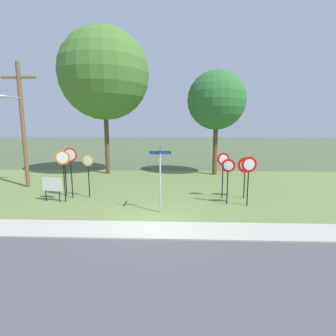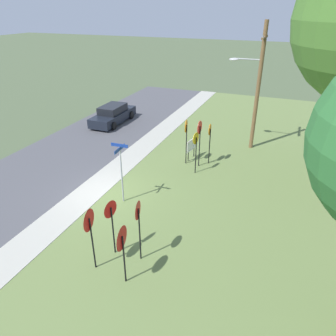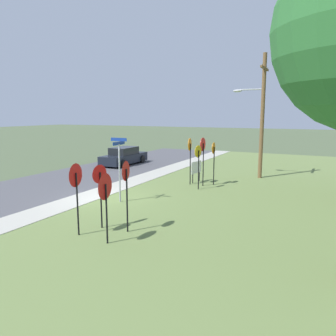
{
  "view_description": "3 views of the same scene",
  "coord_description": "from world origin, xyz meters",
  "px_view_note": "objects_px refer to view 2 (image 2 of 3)",
  "views": [
    {
      "loc": [
        1.04,
        -9.86,
        3.88
      ],
      "look_at": [
        0.49,
        3.84,
        1.62
      ],
      "focal_mm": 27.44,
      "sensor_mm": 36.0,
      "label": 1
    },
    {
      "loc": [
        11.29,
        7.87,
        8.34
      ],
      "look_at": [
        -0.42,
        3.16,
        1.86
      ],
      "focal_mm": 34.01,
      "sensor_mm": 36.0,
      "label": 2
    },
    {
      "loc": [
        12.63,
        9.75,
        4.07
      ],
      "look_at": [
        -0.16,
        3.41,
        1.72
      ],
      "focal_mm": 35.68,
      "sensor_mm": 36.0,
      "label": 3
    }
  ],
  "objects_px": {
    "stop_sign_far_center": "(200,134)",
    "yield_sign_far_left": "(111,215)",
    "stop_sign_near_right": "(210,136)",
    "notice_board": "(191,146)",
    "stop_sign_near_left": "(196,144)",
    "utility_pole": "(256,83)",
    "stop_sign_far_left": "(186,132)",
    "yield_sign_near_right": "(138,218)",
    "yield_sign_near_left": "(89,226)",
    "yield_sign_far_right": "(122,243)",
    "parked_hatchback_near": "(113,115)",
    "street_name_post": "(121,168)"
  },
  "relations": [
    {
      "from": "notice_board",
      "to": "parked_hatchback_near",
      "type": "distance_m",
      "value": 8.86
    },
    {
      "from": "stop_sign_far_center",
      "to": "notice_board",
      "type": "height_order",
      "value": "stop_sign_far_center"
    },
    {
      "from": "stop_sign_far_left",
      "to": "yield_sign_near_left",
      "type": "distance_m",
      "value": 9.1
    },
    {
      "from": "street_name_post",
      "to": "yield_sign_far_right",
      "type": "bearing_deg",
      "value": 27.26
    },
    {
      "from": "yield_sign_far_left",
      "to": "stop_sign_near_left",
      "type": "bearing_deg",
      "value": -177.09
    },
    {
      "from": "stop_sign_near_right",
      "to": "yield_sign_near_left",
      "type": "relative_size",
      "value": 1.0
    },
    {
      "from": "yield_sign_far_right",
      "to": "notice_board",
      "type": "bearing_deg",
      "value": 178.56
    },
    {
      "from": "stop_sign_near_left",
      "to": "utility_pole",
      "type": "distance_m",
      "value": 5.78
    },
    {
      "from": "stop_sign_far_left",
      "to": "yield_sign_near_left",
      "type": "bearing_deg",
      "value": -9.15
    },
    {
      "from": "stop_sign_far_center",
      "to": "notice_board",
      "type": "xyz_separation_m",
      "value": [
        -0.75,
        -0.68,
        -1.14
      ]
    },
    {
      "from": "stop_sign_near_right",
      "to": "notice_board",
      "type": "xyz_separation_m",
      "value": [
        -0.22,
        -1.13,
        -0.9
      ]
    },
    {
      "from": "stop_sign_far_left",
      "to": "yield_sign_far_right",
      "type": "distance_m",
      "value": 9.33
    },
    {
      "from": "street_name_post",
      "to": "yield_sign_far_left",
      "type": "bearing_deg",
      "value": 21.14
    },
    {
      "from": "stop_sign_far_center",
      "to": "yield_sign_far_right",
      "type": "xyz_separation_m",
      "value": [
        9.22,
        0.26,
        -0.33
      ]
    },
    {
      "from": "stop_sign_far_center",
      "to": "parked_hatchback_near",
      "type": "relative_size",
      "value": 0.59
    },
    {
      "from": "stop_sign_near_right",
      "to": "yield_sign_near_left",
      "type": "bearing_deg",
      "value": -11.49
    },
    {
      "from": "yield_sign_near_right",
      "to": "street_name_post",
      "type": "distance_m",
      "value": 3.99
    },
    {
      "from": "stop_sign_near_left",
      "to": "stop_sign_far_left",
      "type": "bearing_deg",
      "value": -127.1
    },
    {
      "from": "stop_sign_near_left",
      "to": "utility_pole",
      "type": "relative_size",
      "value": 0.31
    },
    {
      "from": "stop_sign_near_right",
      "to": "parked_hatchback_near",
      "type": "height_order",
      "value": "stop_sign_near_right"
    },
    {
      "from": "street_name_post",
      "to": "notice_board",
      "type": "height_order",
      "value": "street_name_post"
    },
    {
      "from": "yield_sign_near_left",
      "to": "notice_board",
      "type": "xyz_separation_m",
      "value": [
        -9.8,
        0.36,
        -0.98
      ]
    },
    {
      "from": "utility_pole",
      "to": "stop_sign_near_left",
      "type": "bearing_deg",
      "value": -24.67
    },
    {
      "from": "parked_hatchback_near",
      "to": "notice_board",
      "type": "bearing_deg",
      "value": 61.78
    },
    {
      "from": "parked_hatchback_near",
      "to": "stop_sign_far_left",
      "type": "bearing_deg",
      "value": 57.52
    },
    {
      "from": "stop_sign_near_right",
      "to": "yield_sign_near_left",
      "type": "xyz_separation_m",
      "value": [
        9.58,
        -1.49,
        0.08
      ]
    },
    {
      "from": "stop_sign_near_right",
      "to": "yield_sign_near_left",
      "type": "distance_m",
      "value": 9.7
    },
    {
      "from": "stop_sign_far_center",
      "to": "yield_sign_far_left",
      "type": "relative_size",
      "value": 1.19
    },
    {
      "from": "stop_sign_near_right",
      "to": "notice_board",
      "type": "height_order",
      "value": "stop_sign_near_right"
    },
    {
      "from": "stop_sign_near_left",
      "to": "yield_sign_near_right",
      "type": "xyz_separation_m",
      "value": [
        7.17,
        0.18,
        0.13
      ]
    },
    {
      "from": "notice_board",
      "to": "stop_sign_far_left",
      "type": "bearing_deg",
      "value": -1.11
    },
    {
      "from": "stop_sign_far_left",
      "to": "yield_sign_far_left",
      "type": "relative_size",
      "value": 1.17
    },
    {
      "from": "yield_sign_near_right",
      "to": "notice_board",
      "type": "distance_m",
      "value": 8.91
    },
    {
      "from": "stop_sign_far_left",
      "to": "yield_sign_near_right",
      "type": "distance_m",
      "value": 8.18
    },
    {
      "from": "stop_sign_near_left",
      "to": "stop_sign_near_right",
      "type": "relative_size",
      "value": 0.98
    },
    {
      "from": "stop_sign_near_right",
      "to": "stop_sign_near_left",
      "type": "bearing_deg",
      "value": -17.41
    },
    {
      "from": "stop_sign_far_left",
      "to": "street_name_post",
      "type": "bearing_deg",
      "value": -23.26
    },
    {
      "from": "stop_sign_far_left",
      "to": "stop_sign_near_right",
      "type": "bearing_deg",
      "value": 103.57
    },
    {
      "from": "yield_sign_near_left",
      "to": "yield_sign_far_right",
      "type": "height_order",
      "value": "yield_sign_near_left"
    },
    {
      "from": "stop_sign_near_right",
      "to": "notice_board",
      "type": "distance_m",
      "value": 1.46
    },
    {
      "from": "yield_sign_far_left",
      "to": "yield_sign_near_right",
      "type": "bearing_deg",
      "value": 103.23
    },
    {
      "from": "stop_sign_near_left",
      "to": "street_name_post",
      "type": "distance_m",
      "value": 4.6
    },
    {
      "from": "stop_sign_near_left",
      "to": "stop_sign_far_center",
      "type": "height_order",
      "value": "stop_sign_far_center"
    },
    {
      "from": "stop_sign_far_left",
      "to": "yield_sign_far_left",
      "type": "xyz_separation_m",
      "value": [
        8.17,
        0.01,
        -0.25
      ]
    },
    {
      "from": "notice_board",
      "to": "yield_sign_far_left",
      "type": "bearing_deg",
      "value": 7.67
    },
    {
      "from": "stop_sign_near_left",
      "to": "parked_hatchback_near",
      "type": "distance_m",
      "value": 10.4
    },
    {
      "from": "stop_sign_near_left",
      "to": "notice_board",
      "type": "height_order",
      "value": "stop_sign_near_left"
    },
    {
      "from": "stop_sign_near_right",
      "to": "yield_sign_far_left",
      "type": "bearing_deg",
      "value": -10.8
    },
    {
      "from": "stop_sign_far_left",
      "to": "yield_sign_near_right",
      "type": "xyz_separation_m",
      "value": [
        8.11,
        1.05,
        -0.1
      ]
    },
    {
      "from": "utility_pole",
      "to": "yield_sign_far_right",
      "type": "bearing_deg",
      "value": -8.69
    }
  ]
}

